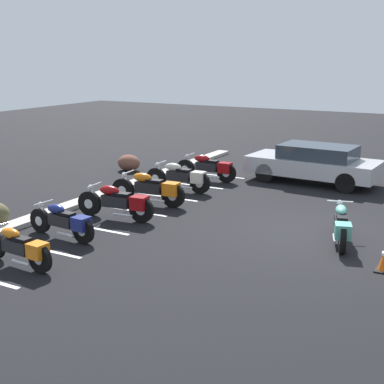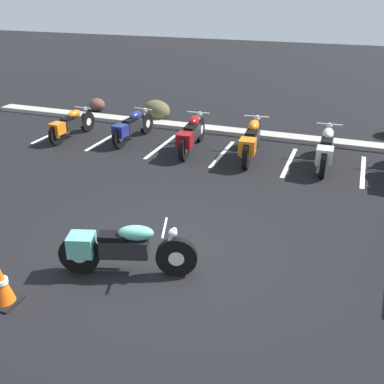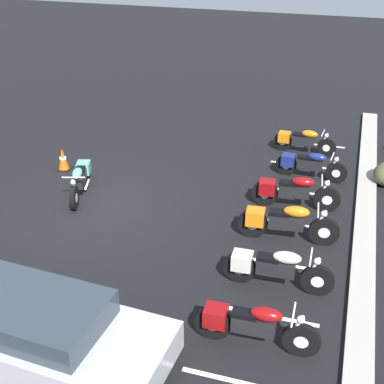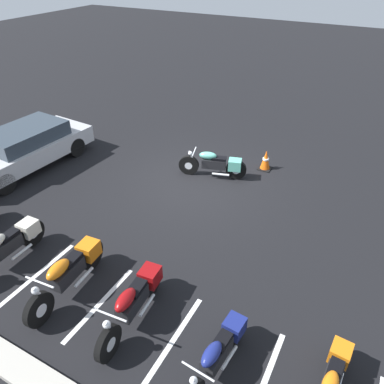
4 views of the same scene
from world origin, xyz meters
name	(u,v)px [view 3 (image 3 of 4)]	position (x,y,z in m)	size (l,w,h in m)	color
ground	(97,204)	(0.00, 0.00, 0.00)	(60.00, 60.00, 0.00)	black
motorcycle_teal_featured	(80,179)	(-0.41, -0.66, 0.44)	(2.05, 0.88, 0.83)	black
parked_bike_0	(301,140)	(-4.90, 4.67, 0.41)	(0.55, 1.96, 0.77)	black
parked_bike_1	(308,164)	(-3.16, 5.06, 0.42)	(0.57, 2.02, 0.80)	black
parked_bike_2	(292,191)	(-1.31, 4.85, 0.47)	(0.63, 2.24, 0.88)	black
parked_bike_3	(283,222)	(0.28, 4.88, 0.49)	(0.65, 2.32, 0.91)	black
parked_bike_4	(273,267)	(2.08, 4.94, 0.47)	(0.63, 2.24, 0.88)	black
parked_bike_5	(250,324)	(3.84, 4.85, 0.46)	(0.62, 2.22, 0.87)	black
car_silver	(40,331)	(5.26, 1.62, 0.68)	(2.07, 4.41, 1.29)	black
concrete_curb	(364,244)	(0.00, 6.72, 0.06)	(18.00, 0.50, 0.12)	#A8A399
traffic_cone	(63,160)	(-1.60, -1.86, 0.31)	(0.40, 0.40, 0.65)	black
stall_line_0	(312,144)	(-5.70, 4.95, 0.00)	(0.10, 2.10, 0.00)	white
stall_line_1	(306,166)	(-3.96, 4.95, 0.00)	(0.10, 2.10, 0.00)	white
stall_line_2	(298,192)	(-2.22, 4.95, 0.00)	(0.10, 2.10, 0.00)	white
stall_line_3	(289,224)	(-0.48, 4.95, 0.00)	(0.10, 2.10, 0.00)	white
stall_line_4	(278,263)	(1.25, 4.95, 0.00)	(0.10, 2.10, 0.00)	white
stall_line_5	(263,315)	(2.99, 4.95, 0.00)	(0.10, 2.10, 0.00)	white
stall_line_6	(244,383)	(4.73, 4.95, 0.00)	(0.10, 2.10, 0.00)	white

